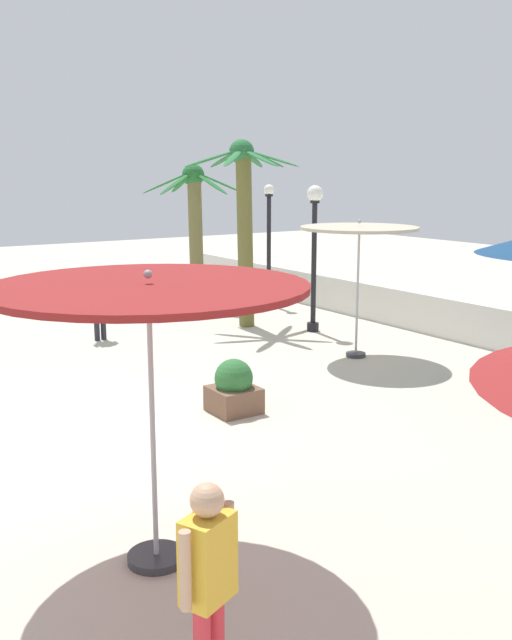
{
  "coord_description": "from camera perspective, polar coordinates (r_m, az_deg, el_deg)",
  "views": [
    {
      "loc": [
        9.16,
        -2.7,
        3.66
      ],
      "look_at": [
        0.0,
        3.37,
        1.4
      ],
      "focal_mm": 40.26,
      "sensor_mm": 36.0,
      "label": 1
    }
  ],
  "objects": [
    {
      "name": "guest_1",
      "position": [
        5.09,
        -3.82,
        -19.66
      ],
      "size": [
        0.36,
        0.52,
        1.68
      ],
      "color": "#D8333F",
      "rests_on": "ground_plane"
    },
    {
      "name": "lamp_post_3",
      "position": [
        20.04,
        1.03,
        6.34
      ],
      "size": [
        0.3,
        0.3,
        3.35
      ],
      "color": "black",
      "rests_on": "ground_plane"
    },
    {
      "name": "ground_plane",
      "position": [
        10.23,
        -16.19,
        -9.83
      ],
      "size": [
        56.0,
        56.0,
        0.0
      ],
      "primitive_type": "plane",
      "color": "beige"
    },
    {
      "name": "planter",
      "position": [
        11.17,
        -1.78,
        -5.45
      ],
      "size": [
        0.7,
        0.7,
        0.85
      ],
      "color": "brown",
      "rests_on": "ground_plane"
    },
    {
      "name": "palm_tree_1",
      "position": [
        17.23,
        -0.98,
        8.87
      ],
      "size": [
        2.84,
        2.83,
        4.44
      ],
      "color": "brown",
      "rests_on": "ground_plane"
    },
    {
      "name": "guest_0",
      "position": [
        16.21,
        -12.39,
        1.78
      ],
      "size": [
        0.27,
        0.56,
        1.6
      ],
      "color": "#26262D",
      "rests_on": "ground_plane"
    },
    {
      "name": "palm_tree_0",
      "position": [
        20.15,
        -4.87,
        8.2
      ],
      "size": [
        2.84,
        2.69,
        3.91
      ],
      "color": "brown",
      "rests_on": "ground_plane"
    },
    {
      "name": "patio_umbrella_4",
      "position": [
        14.3,
        8.2,
        6.76
      ],
      "size": [
        2.32,
        2.32,
        2.77
      ],
      "color": "#333338",
      "rests_on": "ground_plane"
    },
    {
      "name": "lamp_post_0",
      "position": [
        16.64,
        4.65,
        6.3
      ],
      "size": [
        0.37,
        0.37,
        3.39
      ],
      "color": "black",
      "rests_on": "ground_plane"
    },
    {
      "name": "boundary_wall",
      "position": [
        15.7,
        19.42,
        -0.83
      ],
      "size": [
        25.2,
        0.3,
        0.91
      ],
      "primitive_type": "cube",
      "color": "silver",
      "rests_on": "ground_plane"
    },
    {
      "name": "patio_umbrella_1",
      "position": [
        6.45,
        -8.52,
        1.38
      ],
      "size": [
        2.88,
        2.88,
        2.82
      ],
      "color": "#333338",
      "rests_on": "ground_plane"
    }
  ]
}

